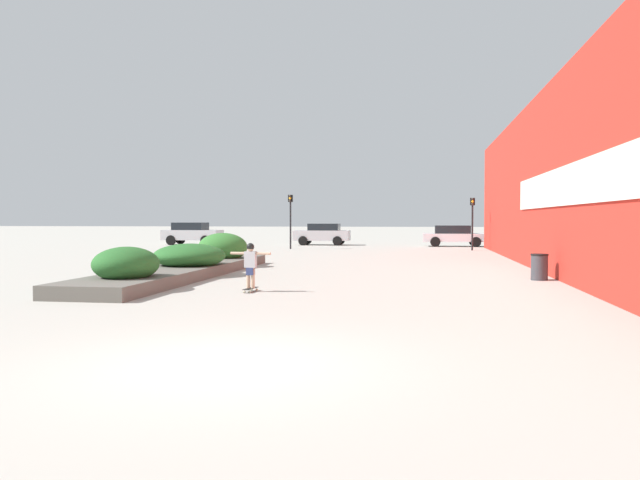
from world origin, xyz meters
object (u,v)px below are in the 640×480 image
(skateboarder, at_px, (250,261))
(trash_bin, at_px, (539,267))
(skateboard, at_px, (251,289))
(car_center_left, at_px, (192,233))
(traffic_light_left, at_px, (290,212))
(traffic_light_right, at_px, (472,214))
(car_center_right, at_px, (454,235))
(car_leftmost, at_px, (322,234))

(skateboarder, height_order, trash_bin, skateboarder)
(skateboard, bearing_deg, trash_bin, 34.27)
(skateboarder, bearing_deg, car_center_left, 118.86)
(traffic_light_left, bearing_deg, traffic_light_right, 0.26)
(car_center_left, relative_size, car_center_right, 0.97)
(skateboard, relative_size, car_center_left, 0.18)
(skateboard, xyz_separation_m, skateboarder, (0.00, 0.00, 0.74))
(car_center_right, height_order, traffic_light_left, traffic_light_left)
(car_center_right, bearing_deg, skateboarder, -13.17)
(traffic_light_left, bearing_deg, skateboarder, -80.66)
(traffic_light_left, relative_size, traffic_light_right, 1.08)
(skateboarder, height_order, car_center_left, car_center_left)
(car_center_left, height_order, traffic_light_left, traffic_light_left)
(trash_bin, relative_size, car_leftmost, 0.20)
(skateboarder, height_order, car_leftmost, car_leftmost)
(car_center_left, distance_m, traffic_light_right, 20.58)
(trash_bin, bearing_deg, skateboarder, -151.06)
(car_leftmost, relative_size, car_center_right, 0.92)
(skateboard, bearing_deg, car_leftmost, 100.64)
(car_center_left, xyz_separation_m, traffic_light_right, (19.84, -5.29, 1.32))
(car_leftmost, relative_size, traffic_light_right, 1.27)
(skateboarder, distance_m, car_leftmost, 29.57)
(trash_bin, height_order, car_center_right, car_center_right)
(car_leftmost, bearing_deg, trash_bin, -156.78)
(car_center_left, bearing_deg, car_center_right, 90.36)
(car_leftmost, xyz_separation_m, traffic_light_left, (-1.06, -6.37, 1.52))
(skateboard, xyz_separation_m, car_center_right, (6.68, 28.54, 0.70))
(trash_bin, height_order, car_center_left, car_center_left)
(skateboard, xyz_separation_m, traffic_light_left, (-3.79, 23.07, 2.27))
(skateboard, height_order, car_center_right, car_center_right)
(skateboarder, bearing_deg, traffic_light_right, 77.43)
(car_leftmost, xyz_separation_m, car_center_right, (9.41, -0.91, -0.05))
(trash_bin, bearing_deg, car_center_right, 93.14)
(car_leftmost, distance_m, car_center_right, 9.46)
(skateboard, xyz_separation_m, car_center_left, (-12.37, 28.42, 0.80))
(car_center_left, relative_size, traffic_light_right, 1.33)
(traffic_light_right, bearing_deg, car_leftmost, 148.22)
(skateboard, distance_m, trash_bin, 9.15)
(car_center_right, distance_m, traffic_light_left, 11.91)
(trash_bin, xyz_separation_m, traffic_light_right, (-0.53, 18.70, 1.78))
(car_center_left, xyz_separation_m, traffic_light_left, (8.58, -5.34, 1.48))
(traffic_light_right, bearing_deg, car_center_left, 165.07)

